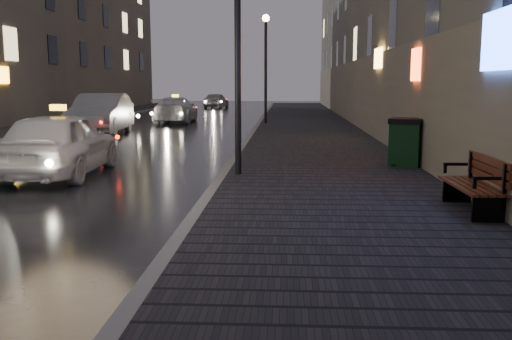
{
  "coord_description": "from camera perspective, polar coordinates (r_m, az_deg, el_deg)",
  "views": [
    {
      "loc": [
        2.93,
        -6.5,
        2.17
      ],
      "look_at": [
        2.46,
        2.06,
        0.85
      ],
      "focal_mm": 40.0,
      "sensor_mm": 36.0,
      "label": 1
    }
  ],
  "objects": [
    {
      "name": "taxi_mid",
      "position": [
        31.31,
        -8.04,
        5.98
      ],
      "size": [
        2.06,
        4.8,
        1.38
      ],
      "primitive_type": "imported",
      "rotation": [
        0.0,
        0.0,
        3.17
      ],
      "color": "silver",
      "rests_on": "ground"
    },
    {
      "name": "curb",
      "position": [
        27.61,
        0.16,
        4.43
      ],
      "size": [
        0.2,
        58.0,
        0.15
      ],
      "primitive_type": "cube",
      "color": "slate",
      "rests_on": "ground"
    },
    {
      "name": "lamp_far",
      "position": [
        28.55,
        0.98,
        11.43
      ],
      "size": [
        0.36,
        0.36,
        5.28
      ],
      "color": "black",
      "rests_on": "sidewalk"
    },
    {
      "name": "bench",
      "position": [
        9.61,
        21.2,
        -1.3
      ],
      "size": [
        0.63,
        1.73,
        0.88
      ],
      "rotation": [
        0.0,
        0.0,
        0.02
      ],
      "color": "black",
      "rests_on": "sidewalk"
    },
    {
      "name": "car_far",
      "position": [
        48.09,
        -4.01,
        6.95
      ],
      "size": [
        1.95,
        3.94,
        1.29
      ],
      "primitive_type": "imported",
      "rotation": [
        0.0,
        0.0,
        3.03
      ],
      "color": "gray",
      "rests_on": "ground"
    },
    {
      "name": "car_left_mid",
      "position": [
        24.7,
        -15.22,
        5.41
      ],
      "size": [
        2.25,
        5.31,
        1.7
      ],
      "primitive_type": "imported",
      "rotation": [
        0.0,
        0.0,
        0.09
      ],
      "color": "gray",
      "rests_on": "ground"
    },
    {
      "name": "curb_far",
      "position": [
        29.45,
        -17.46,
        4.3
      ],
      "size": [
        0.2,
        58.0,
        0.15
      ],
      "primitive_type": "cube",
      "color": "slate",
      "rests_on": "ground"
    },
    {
      "name": "sidewalk_far",
      "position": [
        29.93,
        -19.8,
        4.25
      ],
      "size": [
        2.4,
        58.0,
        0.15
      ],
      "primitive_type": "cube",
      "color": "black",
      "rests_on": "ground"
    },
    {
      "name": "taxi_near",
      "position": [
        14.04,
        -19.02,
        2.53
      ],
      "size": [
        1.99,
        4.54,
        1.52
      ],
      "primitive_type": "imported",
      "rotation": [
        0.0,
        0.0,
        3.18
      ],
      "color": "silver",
      "rests_on": "ground"
    },
    {
      "name": "lamp_near",
      "position": [
        12.61,
        -1.86,
        14.76
      ],
      "size": [
        0.36,
        0.36,
        5.28
      ],
      "color": "black",
      "rests_on": "sidewalk"
    },
    {
      "name": "sidewalk",
      "position": [
        27.59,
        5.15,
        4.39
      ],
      "size": [
        4.6,
        58.0,
        0.15
      ],
      "primitive_type": "cube",
      "color": "black",
      "rests_on": "ground"
    },
    {
      "name": "building_far_c",
      "position": [
        48.49,
        -17.09,
        12.34
      ],
      "size": [
        6.0,
        22.0,
        11.0
      ],
      "primitive_type": "cube",
      "color": "#6B6051",
      "rests_on": "ground"
    },
    {
      "name": "trash_bin",
      "position": [
        14.32,
        14.69,
        2.75
      ],
      "size": [
        0.96,
        0.96,
        1.16
      ],
      "rotation": [
        0.0,
        0.0,
        -0.31
      ],
      "color": "black",
      "rests_on": "sidewalk"
    },
    {
      "name": "building_near",
      "position": [
        32.07,
        11.03,
        16.39
      ],
      "size": [
        1.8,
        50.0,
        13.0
      ],
      "primitive_type": "cube",
      "color": "#605B54",
      "rests_on": "ground"
    },
    {
      "name": "ground",
      "position": [
        7.45,
        -20.43,
        -8.75
      ],
      "size": [
        120.0,
        120.0,
        0.0
      ],
      "primitive_type": "plane",
      "color": "black",
      "rests_on": "ground"
    }
  ]
}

